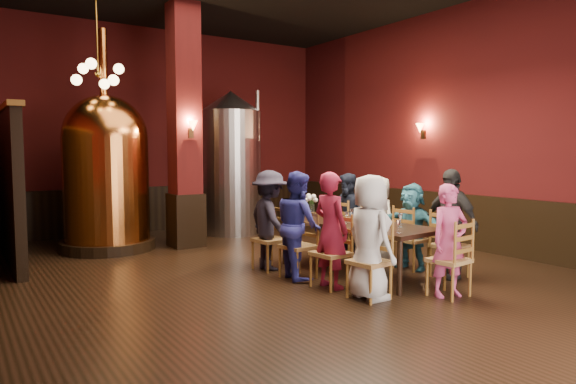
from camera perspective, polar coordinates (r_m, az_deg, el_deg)
room at (r=7.43m, az=-1.08°, el=8.07°), size 10.00×10.02×4.50m
wainscot_right at (r=10.18m, az=18.19°, el=-2.97°), size 0.08×9.90×1.00m
wainscot_back at (r=11.98m, az=-13.81°, el=-1.77°), size 7.90×0.08×1.00m
column at (r=9.79m, az=-11.43°, el=7.14°), size 0.58×0.58×4.50m
partition at (r=9.52m, az=-28.68°, el=0.42°), size 0.22×3.50×2.40m
pendant_cluster at (r=9.51m, az=-20.36°, el=12.17°), size 0.90×0.90×1.70m
sconce_wall at (r=10.57m, az=14.81°, el=6.61°), size 0.20×0.20×0.36m
sconce_column at (r=9.51m, az=-10.75°, el=6.93°), size 0.20×0.20×0.36m
dining_table at (r=7.60m, az=7.67°, el=-3.86°), size 1.25×2.49×0.75m
chair_0 at (r=6.36m, az=9.00°, el=-7.63°), size 0.51×0.51×0.92m
person_0 at (r=6.30m, az=9.04°, el=-4.98°), size 0.53×0.77×1.52m
chair_1 at (r=6.81m, az=4.77°, el=-6.77°), size 0.51×0.51×0.92m
person_1 at (r=6.76m, az=4.78°, el=-4.23°), size 0.42×0.59×1.53m
chair_2 at (r=7.29m, az=1.14°, el=-6.00°), size 0.51×0.51×0.92m
person_2 at (r=7.24m, az=1.15°, el=-3.67°), size 0.51×0.80×1.52m
chair_3 at (r=7.81m, az=-2.06°, el=-5.29°), size 0.51×0.51×0.92m
person_3 at (r=7.76m, az=-2.07°, el=-3.15°), size 0.65×1.02×1.51m
chair_4 at (r=7.69m, az=17.52°, el=-5.66°), size 0.51×0.51×0.92m
person_4 at (r=7.64m, az=17.57°, el=-3.33°), size 0.39×0.91×1.55m
chair_5 at (r=8.07m, az=13.52°, el=-5.10°), size 0.51×0.51×0.92m
person_5 at (r=8.04m, az=13.55°, el=-3.70°), size 0.57×1.27×1.32m
chair_6 at (r=8.48m, az=9.96°, el=-4.57°), size 0.51×0.51×0.92m
person_6 at (r=8.44m, az=9.98°, el=-2.99°), size 0.45×0.69×1.39m
chair_7 at (r=8.92m, az=6.69°, el=-4.07°), size 0.51×0.51×0.92m
person_7 at (r=8.89m, az=6.71°, el=-2.48°), size 0.40×0.72×1.42m
chair_8 at (r=6.69m, az=17.46°, el=-7.17°), size 0.51×0.51×0.92m
person_8 at (r=6.65m, az=17.51°, el=-5.16°), size 0.57×0.44×1.40m
copper_kettle at (r=9.84m, az=-19.55°, el=2.25°), size 1.68×1.68×3.96m
steel_vessel at (r=11.21m, az=-6.32°, el=3.24°), size 1.44×1.44×3.08m
rose_vase at (r=8.27m, az=2.63°, el=-1.02°), size 0.22×0.22×0.37m
wine_glass_0 at (r=7.43m, az=9.20°, el=-2.93°), size 0.07×0.07×0.17m
wine_glass_1 at (r=7.49m, az=6.53°, el=-2.84°), size 0.07×0.07×0.17m
wine_glass_2 at (r=7.25m, az=12.36°, el=-3.16°), size 0.07×0.07×0.17m
wine_glass_3 at (r=7.48m, az=12.43°, el=-2.92°), size 0.07×0.07×0.17m
wine_glass_4 at (r=6.71m, az=12.16°, el=-3.78°), size 0.07×0.07×0.17m
wine_glass_5 at (r=7.87m, az=7.06°, el=-2.49°), size 0.07×0.07×0.17m
wine_glass_6 at (r=7.51m, az=10.25°, el=-2.87°), size 0.07×0.07×0.17m
wine_glass_7 at (r=7.48m, az=4.92°, el=-2.83°), size 0.07×0.07×0.17m
wine_glass_8 at (r=7.57m, az=9.68°, el=-2.80°), size 0.07×0.07×0.17m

